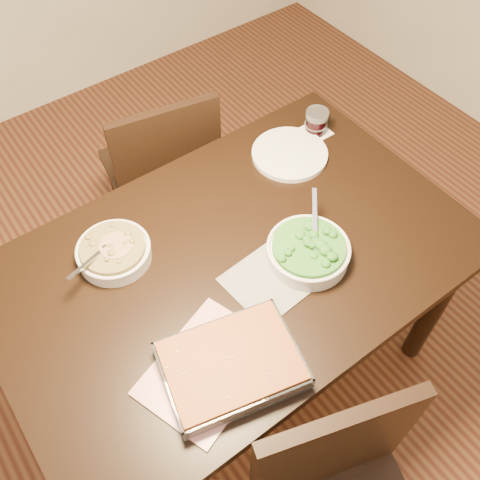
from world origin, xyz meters
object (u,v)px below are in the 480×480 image
(baking_dish, at_px, (231,365))
(wine_tumbler, at_px, (316,121))
(stew_bowl, at_px, (114,251))
(broccoli_bowl, at_px, (308,251))
(dinner_plate, at_px, (290,154))
(chair_far, at_px, (164,170))
(table, at_px, (235,276))

(baking_dish, relative_size, wine_tumbler, 4.37)
(stew_bowl, relative_size, wine_tumbler, 2.59)
(broccoli_bowl, distance_m, dinner_plate, 0.43)
(stew_bowl, height_order, broccoli_bowl, broccoli_bowl)
(wine_tumbler, height_order, dinner_plate, wine_tumbler)
(stew_bowl, xyz_separation_m, chair_far, (0.41, 0.46, -0.29))
(table, relative_size, baking_dish, 3.61)
(table, relative_size, chair_far, 1.61)
(table, distance_m, chair_far, 0.71)
(dinner_plate, height_order, chair_far, chair_far)
(chair_far, bearing_deg, stew_bowl, 59.30)
(broccoli_bowl, distance_m, baking_dish, 0.41)
(table, bearing_deg, dinner_plate, 30.33)
(stew_bowl, xyz_separation_m, baking_dish, (0.07, -0.49, -0.00))
(stew_bowl, distance_m, chair_far, 0.69)
(broccoli_bowl, xyz_separation_m, chair_far, (-0.04, 0.80, -0.30))
(chair_far, bearing_deg, table, 89.87)
(table, xyz_separation_m, broccoli_bowl, (0.17, -0.12, 0.13))
(stew_bowl, height_order, wine_tumbler, wine_tumbler)
(stew_bowl, bearing_deg, chair_far, 48.32)
(wine_tumbler, xyz_separation_m, chair_far, (-0.42, 0.40, -0.31))
(baking_dish, height_order, chair_far, chair_far)
(stew_bowl, bearing_deg, wine_tumbler, 4.60)
(baking_dish, distance_m, dinner_plate, 0.80)
(dinner_plate, bearing_deg, table, -149.67)
(table, bearing_deg, broccoli_bowl, -35.98)
(wine_tumbler, relative_size, chair_far, 0.10)
(wine_tumbler, xyz_separation_m, dinner_plate, (-0.15, -0.04, -0.04))
(broccoli_bowl, bearing_deg, baking_dish, -158.29)
(stew_bowl, xyz_separation_m, wine_tumbler, (0.83, 0.07, 0.02))
(stew_bowl, xyz_separation_m, broccoli_bowl, (0.45, -0.33, 0.00))
(stew_bowl, relative_size, dinner_plate, 0.89)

